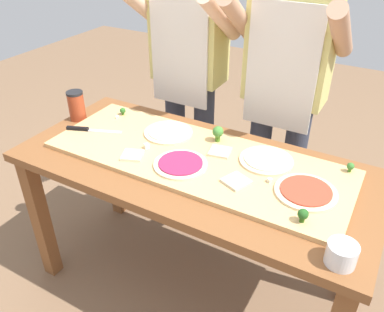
% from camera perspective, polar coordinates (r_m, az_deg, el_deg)
% --- Properties ---
extents(ground_plane, '(8.00, 8.00, 0.00)m').
position_cam_1_polar(ground_plane, '(2.26, 0.16, -17.91)').
color(ground_plane, brown).
extents(prep_table, '(1.58, 0.72, 0.79)m').
position_cam_1_polar(prep_table, '(1.79, 0.19, -4.06)').
color(prep_table, brown).
rests_on(prep_table, ground).
extents(cutting_board, '(1.34, 0.50, 0.02)m').
position_cam_1_polar(cutting_board, '(1.74, 0.44, -0.28)').
color(cutting_board, tan).
rests_on(cutting_board, prep_table).
extents(chefs_knife, '(0.26, 0.12, 0.02)m').
position_cam_1_polar(chefs_knife, '(2.00, -15.04, 3.72)').
color(chefs_knife, '#B7BABF').
rests_on(chefs_knife, cutting_board).
extents(pizza_whole_white_garlic, '(0.23, 0.23, 0.02)m').
position_cam_1_polar(pizza_whole_white_garlic, '(1.91, -3.43, 3.46)').
color(pizza_whole_white_garlic, beige).
rests_on(pizza_whole_white_garlic, cutting_board).
extents(pizza_whole_cheese_artichoke, '(0.23, 0.23, 0.02)m').
position_cam_1_polar(pizza_whole_cheese_artichoke, '(1.72, 10.67, -0.55)').
color(pizza_whole_cheese_artichoke, beige).
rests_on(pizza_whole_cheese_artichoke, cutting_board).
extents(pizza_whole_beet_magenta, '(0.23, 0.23, 0.02)m').
position_cam_1_polar(pizza_whole_beet_magenta, '(1.67, -1.66, -1.15)').
color(pizza_whole_beet_magenta, beige).
rests_on(pizza_whole_beet_magenta, cutting_board).
extents(pizza_whole_tomato_red, '(0.24, 0.24, 0.02)m').
position_cam_1_polar(pizza_whole_tomato_red, '(1.58, 16.14, -4.90)').
color(pizza_whole_tomato_red, beige).
rests_on(pizza_whole_tomato_red, cutting_board).
extents(pizza_slice_far_right, '(0.12, 0.12, 0.01)m').
position_cam_1_polar(pizza_slice_far_right, '(1.58, 6.38, -3.64)').
color(pizza_slice_far_right, beige).
rests_on(pizza_slice_far_right, cutting_board).
extents(pizza_slice_near_left, '(0.11, 0.11, 0.01)m').
position_cam_1_polar(pizza_slice_near_left, '(1.75, -8.59, 0.11)').
color(pizza_slice_near_left, beige).
rests_on(pizza_slice_near_left, cutting_board).
extents(pizza_slice_center, '(0.11, 0.11, 0.01)m').
position_cam_1_polar(pizza_slice_center, '(1.76, 4.05, 0.63)').
color(pizza_slice_center, beige).
rests_on(pizza_slice_center, cutting_board).
extents(broccoli_floret_back_mid, '(0.04, 0.04, 0.05)m').
position_cam_1_polar(broccoli_floret_back_mid, '(1.43, 15.72, -8.14)').
color(broccoli_floret_back_mid, '#2C5915').
rests_on(broccoli_floret_back_mid, cutting_board).
extents(broccoli_floret_front_right, '(0.03, 0.03, 0.04)m').
position_cam_1_polar(broccoli_floret_front_right, '(2.11, -9.96, 6.44)').
color(broccoli_floret_front_right, '#366618').
rests_on(broccoli_floret_front_right, cutting_board).
extents(broccoli_floret_front_left, '(0.05, 0.05, 0.08)m').
position_cam_1_polar(broccoli_floret_front_left, '(1.83, 3.76, 3.43)').
color(broccoli_floret_front_left, '#487A23').
rests_on(broccoli_floret_front_left, cutting_board).
extents(broccoli_floret_center_right, '(0.03, 0.03, 0.04)m').
position_cam_1_polar(broccoli_floret_center_right, '(1.75, 21.89, -1.43)').
color(broccoli_floret_center_right, '#3F7220').
rests_on(broccoli_floret_center_right, cutting_board).
extents(cheese_crumble_a, '(0.03, 0.03, 0.02)m').
position_cam_1_polar(cheese_crumble_a, '(1.80, -6.56, 1.44)').
color(cheese_crumble_a, white).
rests_on(cheese_crumble_a, cutting_board).
extents(cheese_crumble_b, '(0.02, 0.02, 0.01)m').
position_cam_1_polar(cheese_crumble_b, '(2.08, -10.73, 5.52)').
color(cheese_crumble_b, white).
rests_on(cheese_crumble_b, cutting_board).
extents(cheese_crumble_c, '(0.02, 0.02, 0.02)m').
position_cam_1_polar(cheese_crumble_c, '(1.60, 11.18, -3.40)').
color(cheese_crumble_c, silver).
rests_on(cheese_crumble_c, cutting_board).
extents(flour_cup, '(0.10, 0.10, 0.08)m').
position_cam_1_polar(flour_cup, '(1.35, 20.72, -13.24)').
color(flour_cup, white).
rests_on(flour_cup, prep_table).
extents(sauce_jar, '(0.08, 0.08, 0.15)m').
position_cam_1_polar(sauce_jar, '(2.14, -16.33, 6.99)').
color(sauce_jar, '#99381E').
rests_on(sauce_jar, prep_table).
extents(cook_left, '(0.54, 0.39, 1.67)m').
position_cam_1_polar(cook_left, '(2.26, -0.54, 13.28)').
color(cook_left, '#333847').
rests_on(cook_left, ground).
extents(cook_right, '(0.54, 0.39, 1.67)m').
position_cam_1_polar(cook_right, '(2.06, 13.31, 10.42)').
color(cook_right, '#333847').
rests_on(cook_right, ground).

